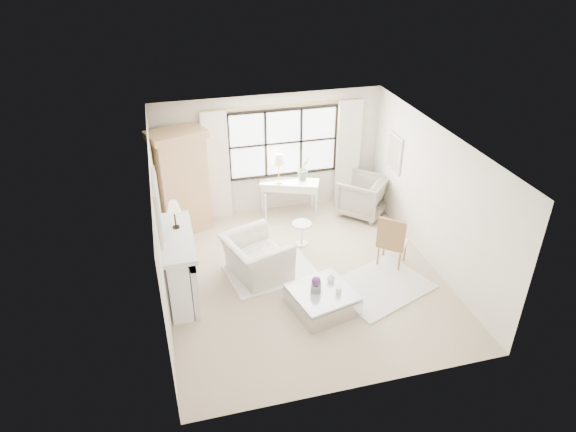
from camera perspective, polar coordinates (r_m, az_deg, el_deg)
The scene contains 32 objects.
floor at distance 9.74m, azimuth 1.77°, elevation -6.71°, with size 5.50×5.50×0.00m, color #C0AA8E.
ceiling at distance 8.41m, azimuth 2.05°, elevation 8.21°, with size 5.50×5.50×0.00m, color white.
wall_back at distance 11.39m, azimuth -2.01°, elevation 6.86°, with size 5.00×5.00×0.00m, color beige.
wall_front at distance 6.89m, azimuth 8.45°, elevation -10.84°, with size 5.00×5.00×0.00m, color beige.
wall_left at distance 8.72m, azimuth -14.09°, elevation -1.86°, with size 5.50×5.50×0.00m, color beige.
wall_right at distance 9.93m, azimuth 15.89°, elevation 2.01°, with size 5.50×5.50×0.00m, color silver.
window_pane at distance 11.34m, azimuth -0.52°, elevation 8.13°, with size 2.40×0.02×1.50m, color silver.
window_frame at distance 11.33m, azimuth -0.51°, elevation 8.12°, with size 2.50×0.04×1.50m, color black, non-canonical shape.
curtain_rod at distance 10.99m, azimuth -0.46°, elevation 12.24°, with size 0.04×0.04×3.30m, color #AF853C.
curtain_left at distance 11.17m, azimuth -7.93°, elevation 5.45°, with size 0.55×0.10×2.47m, color white.
curtain_right at distance 11.84m, azimuth 6.69°, elevation 6.98°, with size 0.55×0.10×2.47m, color silver.
fireplace at distance 9.09m, azimuth -12.13°, elevation -5.45°, with size 0.58×1.66×1.26m.
mirror_frame at distance 8.47m, azimuth -14.29°, elevation 0.98°, with size 0.05×1.15×0.95m, color silver.
mirror_glass at distance 8.47m, azimuth -14.09°, elevation 1.01°, with size 0.02×1.00×0.80m, color silver.
art_frame at distance 11.18m, azimuth 11.74°, elevation 6.88°, with size 0.04×0.62×0.82m, color silver.
art_canvas at distance 11.17m, azimuth 11.65°, elevation 6.87°, with size 0.01×0.52×0.72m, color #BBA791.
mantel_lamp at distance 8.79m, azimuth -12.60°, elevation 0.92°, with size 0.22×0.22×0.51m.
armoire at distance 10.87m, azimuth -11.80°, elevation 3.81°, with size 1.29×1.03×2.24m.
console_table at distance 11.59m, azimuth 0.15°, elevation 2.10°, with size 1.37×0.89×0.80m.
console_lamp at distance 11.10m, azimuth -1.07°, elevation 6.27°, with size 0.28×0.28×0.69m.
orchid_plant at distance 11.38m, azimuth 1.72°, elevation 5.29°, with size 0.29×0.24×0.54m, color #556A47.
side_table at distance 10.48m, azimuth 1.54°, elevation -1.62°, with size 0.40×0.40×0.51m.
rug_left at distance 9.83m, azimuth -1.90°, elevation -6.23°, with size 1.61×1.14×0.03m, color white.
rug_right at distance 9.61m, azimuth 10.14°, elevation -7.71°, with size 1.73×1.29×0.03m, color silver.
club_armchair at distance 9.60m, azimuth -3.53°, elevation -4.58°, with size 1.18×1.03×0.77m, color beige.
wingback_chair at distance 11.68m, azimuth 8.27°, elevation 2.23°, with size 0.95×0.98×0.89m, color #9D9484.
french_chair at distance 10.09m, azimuth 11.44°, elevation -3.78°, with size 0.68×0.68×1.08m.
coffee_table at distance 8.92m, azimuth 3.79°, elevation -9.29°, with size 1.21×1.21×0.38m.
planter_box at distance 8.75m, azimuth 3.12°, elevation -7.96°, with size 0.17×0.17×0.13m, color slate.
planter_flowers at distance 8.66m, azimuth 3.15°, elevation -7.22°, with size 0.16×0.16×0.16m, color #572C6E.
pillar_candle at distance 8.72m, azimuth 5.63°, elevation -8.24°, with size 0.10×0.10×0.12m, color #EEE6D0.
coffee_vase at distance 8.97m, azimuth 4.76°, elevation -6.86°, with size 0.14×0.14×0.15m, color silver.
Camera 1 is at (-2.26, -7.48, 5.81)m, focal length 32.00 mm.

